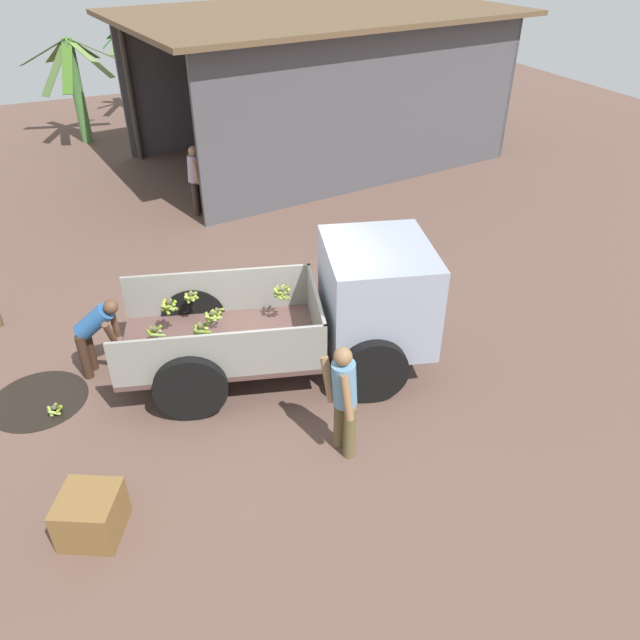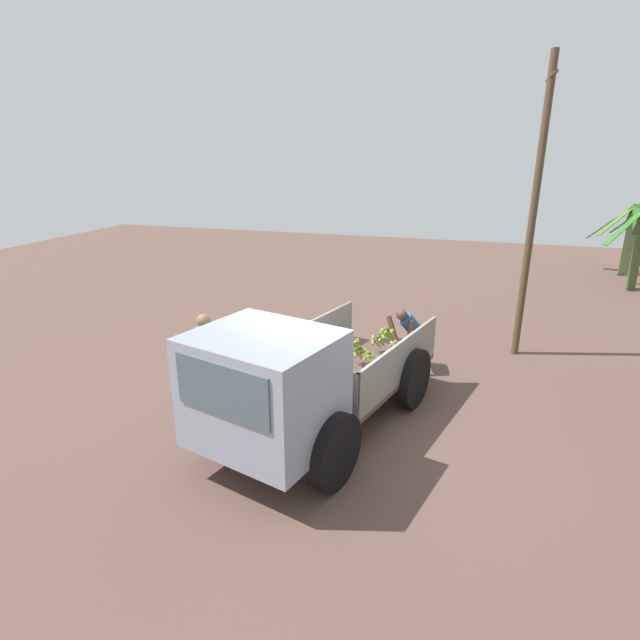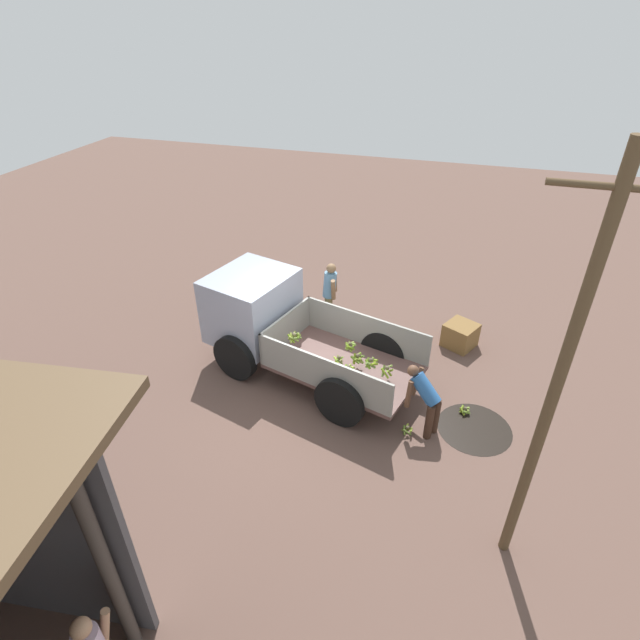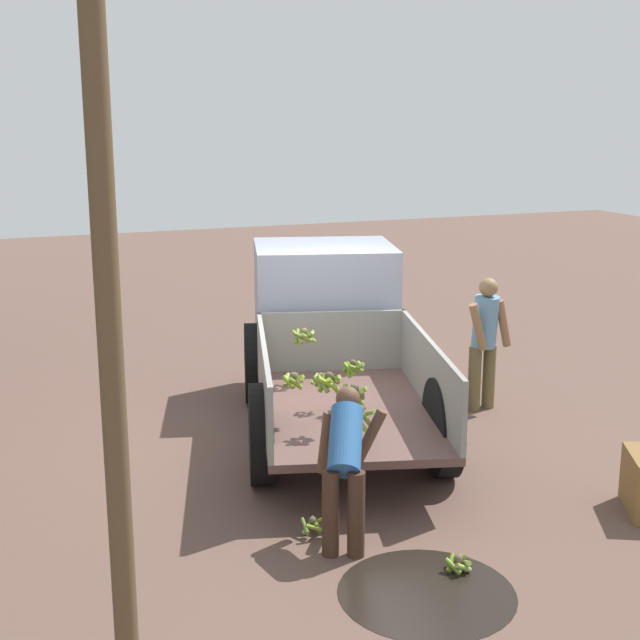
% 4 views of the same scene
% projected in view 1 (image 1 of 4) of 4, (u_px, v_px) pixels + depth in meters
% --- Properties ---
extents(ground, '(36.00, 36.00, 0.00)m').
position_uv_depth(ground, '(267.00, 358.00, 9.75)').
color(ground, brown).
extents(mud_patch_0, '(1.37, 1.37, 0.01)m').
position_uv_depth(mud_patch_0, '(39.00, 400.00, 8.91)').
color(mud_patch_0, black).
rests_on(mud_patch_0, ground).
extents(cargo_truck, '(4.78, 2.90, 1.94)m').
position_uv_depth(cargo_truck, '(341.00, 306.00, 9.09)').
color(cargo_truck, brown).
rests_on(cargo_truck, ground).
extents(warehouse_shed, '(10.45, 7.40, 3.77)m').
position_uv_depth(warehouse_shed, '(332.00, 54.00, 16.34)').
color(warehouse_shed, '#4D4C51').
rests_on(warehouse_shed, ground).
extents(banana_palm_0, '(2.28, 2.63, 3.05)m').
position_uv_depth(banana_palm_0, '(138.00, 64.00, 20.27)').
color(banana_palm_0, '#405B39').
rests_on(banana_palm_0, ground).
extents(banana_palm_4, '(2.67, 2.59, 2.89)m').
position_uv_depth(banana_palm_4, '(76.00, 87.00, 17.91)').
color(banana_palm_4, '#4C803E').
rests_on(banana_palm_4, ground).
extents(person_foreground_visitor, '(0.39, 0.67, 1.64)m').
position_uv_depth(person_foreground_visitor, '(344.00, 397.00, 7.59)').
color(person_foreground_visitor, brown).
rests_on(person_foreground_visitor, ground).
extents(person_worker_loading, '(0.71, 0.74, 1.29)m').
position_uv_depth(person_worker_loading, '(95.00, 331.00, 9.02)').
color(person_worker_loading, '#3C261B').
rests_on(person_worker_loading, ground).
extents(person_bystander_near_shed, '(0.42, 0.60, 1.56)m').
position_uv_depth(person_bystander_near_shed, '(195.00, 177.00, 13.93)').
color(person_bystander_near_shed, '#3D2F28').
rests_on(person_bystander_near_shed, ground).
extents(banana_bunch_on_ground_0, '(0.21, 0.21, 0.18)m').
position_uv_depth(banana_bunch_on_ground_0, '(117.00, 356.00, 9.61)').
color(banana_bunch_on_ground_0, brown).
rests_on(banana_bunch_on_ground_0, ground).
extents(banana_bunch_on_ground_1, '(0.22, 0.22, 0.15)m').
position_uv_depth(banana_bunch_on_ground_1, '(55.00, 409.00, 8.64)').
color(banana_bunch_on_ground_1, brown).
rests_on(banana_bunch_on_ground_1, ground).
extents(wooden_crate_0, '(0.86, 0.86, 0.56)m').
position_uv_depth(wooden_crate_0, '(91.00, 515.00, 6.89)').
color(wooden_crate_0, brown).
rests_on(wooden_crate_0, ground).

